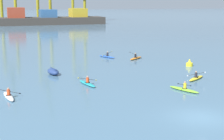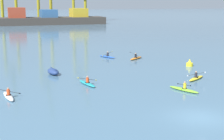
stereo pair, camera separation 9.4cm
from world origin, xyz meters
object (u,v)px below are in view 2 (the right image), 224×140
object	(u,v)px
channel_buoy	(190,64)
kayak_orange	(136,58)
kayak_teal	(87,83)
capsized_dinghy	(53,72)
kayak_blue	(107,56)
container_barge	(48,19)
kayak_white	(8,96)
kayak_yellow	(196,78)
kayak_lime	(184,89)

from	to	relation	value
channel_buoy	kayak_orange	world-z (taller)	kayak_orange
kayak_teal	capsized_dinghy	bearing A→B (deg)	112.14
channel_buoy	kayak_blue	size ratio (longest dim) A/B	0.30
container_barge	capsized_dinghy	size ratio (longest dim) A/B	15.94
container_barge	kayak_white	size ratio (longest dim) A/B	12.65
capsized_dinghy	kayak_white	size ratio (longest dim) A/B	0.79
channel_buoy	kayak_yellow	xyz separation A→B (m)	(-3.56, -7.14, -0.19)
kayak_yellow	kayak_orange	xyz separation A→B (m)	(-0.99, 14.80, 0.00)
capsized_dinghy	kayak_blue	bearing A→B (deg)	44.70
container_barge	kayak_blue	bearing A→B (deg)	-92.20
container_barge	channel_buoy	xyz separation A→B (m)	(4.95, -94.71, -1.85)
kayak_orange	kayak_teal	bearing A→B (deg)	-129.85
kayak_white	kayak_yellow	world-z (taller)	kayak_white
container_barge	channel_buoy	distance (m)	94.86
capsized_dinghy	kayak_teal	world-z (taller)	kayak_teal
kayak_blue	kayak_teal	distance (m)	17.71
kayak_blue	kayak_lime	xyz separation A→B (m)	(0.76, -21.47, 0.00)
channel_buoy	kayak_teal	xyz separation A→B (m)	(-15.63, -5.62, -0.19)
kayak_yellow	kayak_teal	bearing A→B (deg)	172.78
kayak_white	kayak_yellow	bearing A→B (deg)	2.49
capsized_dinghy	kayak_lime	size ratio (longest dim) A/B	0.81
kayak_blue	kayak_yellow	distance (m)	18.19
container_barge	kayak_yellow	bearing A→B (deg)	-89.22
kayak_white	kayak_yellow	distance (m)	19.98
channel_buoy	kayak_blue	distance (m)	13.28
channel_buoy	kayak_yellow	distance (m)	7.99
container_barge	kayak_teal	bearing A→B (deg)	-96.07
kayak_white	capsized_dinghy	bearing A→B (deg)	57.99
kayak_yellow	kayak_orange	bearing A→B (deg)	93.82
kayak_orange	capsized_dinghy	bearing A→B (deg)	-152.54
container_barge	kayak_orange	size ratio (longest dim) A/B	14.52
capsized_dinghy	channel_buoy	size ratio (longest dim) A/B	2.74
container_barge	kayak_teal	size ratio (longest dim) A/B	12.65
kayak_blue	kayak_yellow	bearing A→B (deg)	-75.29
container_barge	channel_buoy	bearing A→B (deg)	-87.01
capsized_dinghy	channel_buoy	xyz separation A→B (m)	(18.15, -0.59, 0.01)
container_barge	kayak_white	xyz separation A→B (m)	(-18.57, -102.73, -2.04)
kayak_blue	kayak_lime	distance (m)	21.48
channel_buoy	kayak_white	world-z (taller)	kayak_white
kayak_blue	kayak_lime	world-z (taller)	same
capsized_dinghy	kayak_white	bearing A→B (deg)	-122.01
kayak_yellow	kayak_lime	distance (m)	5.46
channel_buoy	kayak_yellow	bearing A→B (deg)	-116.51
kayak_yellow	channel_buoy	bearing A→B (deg)	63.49
container_barge	kayak_blue	world-z (taller)	container_barge
kayak_yellow	capsized_dinghy	bearing A→B (deg)	152.07
container_barge	kayak_teal	world-z (taller)	container_barge
kayak_orange	container_barge	bearing A→B (deg)	90.26
container_barge	kayak_yellow	size ratio (longest dim) A/B	13.80
capsized_dinghy	channel_buoy	world-z (taller)	channel_buoy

